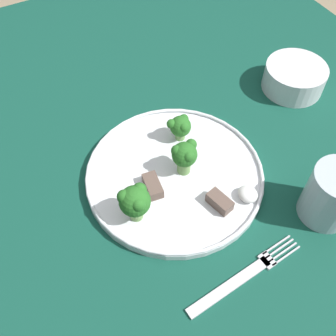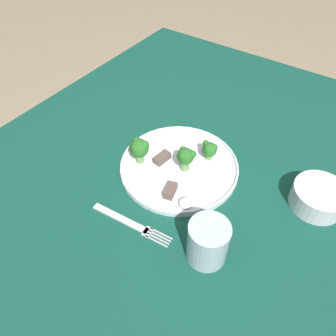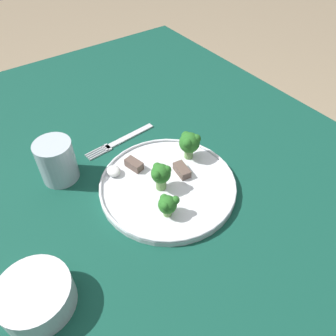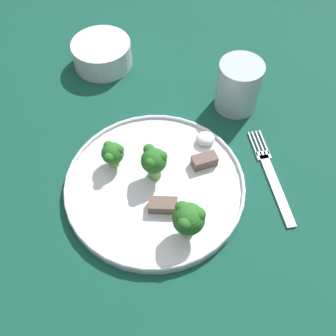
# 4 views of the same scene
# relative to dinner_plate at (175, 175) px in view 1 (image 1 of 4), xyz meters

# --- Properties ---
(ground_plane) EXTENTS (8.00, 8.00, 0.00)m
(ground_plane) POSITION_rel_dinner_plate_xyz_m (0.04, 0.03, -0.78)
(ground_plane) COLOR #9E896B
(table) EXTENTS (1.35, 1.05, 0.77)m
(table) POSITION_rel_dinner_plate_xyz_m (0.04, 0.03, -0.10)
(table) COLOR #114738
(table) RESTS_ON ground_plane
(dinner_plate) EXTENTS (0.29, 0.29, 0.02)m
(dinner_plate) POSITION_rel_dinner_plate_xyz_m (0.00, 0.00, 0.00)
(dinner_plate) COLOR white
(dinner_plate) RESTS_ON table
(fork) EXTENTS (0.04, 0.19, 0.00)m
(fork) POSITION_rel_dinner_plate_xyz_m (0.19, 0.00, -0.01)
(fork) COLOR silver
(fork) RESTS_ON table
(cream_bowl) EXTENTS (0.12, 0.12, 0.05)m
(cream_bowl) POSITION_rel_dinner_plate_xyz_m (-0.08, 0.31, 0.01)
(cream_bowl) COLOR silver
(cream_bowl) RESTS_ON table
(drinking_glass) EXTENTS (0.08, 0.08, 0.09)m
(drinking_glass) POSITION_rel_dinner_plate_xyz_m (0.16, 0.17, 0.03)
(drinking_glass) COLOR #B2C1CC
(drinking_glass) RESTS_ON table
(broccoli_floret_near_rim_left) EXTENTS (0.04, 0.04, 0.05)m
(broccoli_floret_near_rim_left) POSITION_rel_dinner_plate_xyz_m (-0.06, 0.05, 0.03)
(broccoli_floret_near_rim_left) COLOR #709E56
(broccoli_floret_near_rim_left) RESTS_ON dinner_plate
(broccoli_floret_center_left) EXTENTS (0.04, 0.04, 0.06)m
(broccoli_floret_center_left) POSITION_rel_dinner_plate_xyz_m (0.00, 0.02, 0.04)
(broccoli_floret_center_left) COLOR #709E56
(broccoli_floret_center_left) RESTS_ON dinner_plate
(broccoli_floret_back_left) EXTENTS (0.05, 0.05, 0.07)m
(broccoli_floret_back_left) POSITION_rel_dinner_plate_xyz_m (0.04, -0.09, 0.05)
(broccoli_floret_back_left) COLOR #709E56
(broccoli_floret_back_left) RESTS_ON dinner_plate
(meat_slice_front_slice) EXTENTS (0.05, 0.03, 0.02)m
(meat_slice_front_slice) POSITION_rel_dinner_plate_xyz_m (0.01, -0.04, 0.01)
(meat_slice_front_slice) COLOR brown
(meat_slice_front_slice) RESTS_ON dinner_plate
(meat_slice_middle_slice) EXTENTS (0.04, 0.03, 0.02)m
(meat_slice_middle_slice) POSITION_rel_dinner_plate_xyz_m (0.08, 0.04, 0.01)
(meat_slice_middle_slice) COLOR brown
(meat_slice_middle_slice) RESTS_ON dinner_plate
(sauce_dollop) EXTENTS (0.03, 0.03, 0.02)m
(sauce_dollop) POSITION_rel_dinner_plate_xyz_m (0.09, 0.08, 0.01)
(sauce_dollop) COLOR white
(sauce_dollop) RESTS_ON dinner_plate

